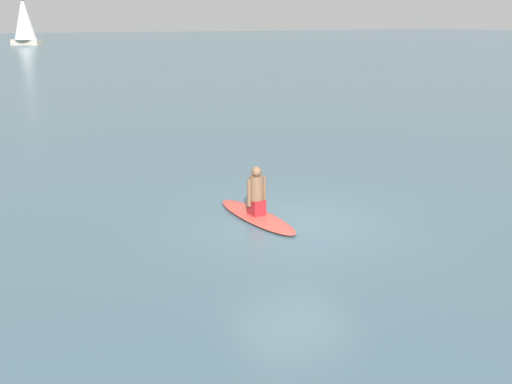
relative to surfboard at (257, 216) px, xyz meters
The scene contains 4 objects.
ground_plane 0.85m from the surfboard, 140.10° to the right, with size 400.00×400.00×0.00m, color slate.
surfboard is the anchor object (origin of this frame).
person_paddler 0.52m from the surfboard, ahead, with size 0.36×0.46×1.05m.
sailboat_far_right 98.87m from the surfboard, ahead, with size 5.09×5.09×8.76m.
Camera 1 is at (-10.17, 6.36, 4.11)m, focal length 42.24 mm.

